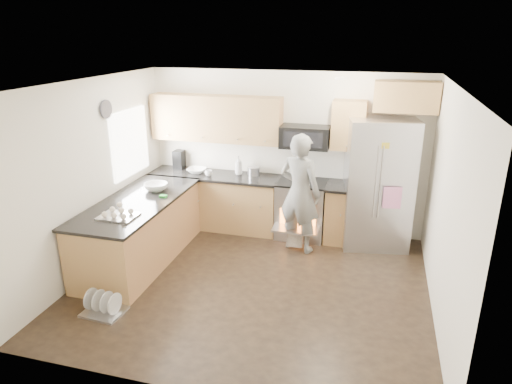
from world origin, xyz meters
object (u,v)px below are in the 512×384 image
(refrigerator, at_px, (378,183))
(person, at_px, (300,193))
(dish_rack, at_px, (104,307))
(stove_range, at_px, (302,196))

(refrigerator, xyz_separation_m, person, (-1.10, -0.50, -0.09))
(refrigerator, bearing_deg, dish_rack, -147.34)
(person, relative_size, dish_rack, 3.67)
(person, height_order, dish_rack, person)
(refrigerator, bearing_deg, person, -165.65)
(dish_rack, bearing_deg, person, 49.96)
(stove_range, distance_m, person, 0.54)
(stove_range, relative_size, refrigerator, 0.90)
(person, distance_m, dish_rack, 3.11)
(refrigerator, relative_size, person, 1.10)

